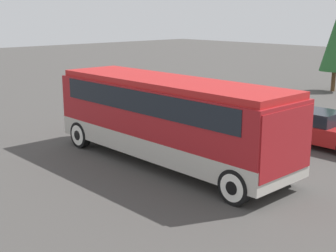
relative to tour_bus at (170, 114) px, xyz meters
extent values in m
plane|color=#423F3D|center=(-0.10, 0.00, -1.82)|extent=(120.00, 120.00, 0.00)
cube|color=#B7B2A8|center=(-0.10, 0.00, -1.03)|extent=(9.68, 2.60, 0.71)
cube|color=maroon|center=(-0.10, 0.00, 0.16)|extent=(9.68, 2.60, 1.65)
cube|color=black|center=(-0.10, 0.00, 0.56)|extent=(8.52, 2.64, 0.74)
cube|color=#B21E1E|center=(-0.10, 0.00, 1.09)|extent=(9.48, 2.39, 0.22)
cube|color=maroon|center=(4.59, 0.00, -0.08)|extent=(0.36, 2.49, 1.89)
cylinder|color=black|center=(3.91, -1.19, -1.30)|extent=(1.04, 0.28, 1.04)
cylinder|color=silver|center=(3.91, -1.19, -1.30)|extent=(0.81, 0.30, 0.81)
cylinder|color=black|center=(3.91, -1.19, -1.30)|extent=(0.39, 0.32, 0.39)
cylinder|color=black|center=(3.91, 1.19, -1.30)|extent=(1.04, 0.28, 1.04)
cylinder|color=silver|center=(3.91, 1.19, -1.30)|extent=(0.81, 0.30, 0.81)
cylinder|color=black|center=(3.91, 1.19, -1.30)|extent=(0.39, 0.32, 0.39)
cylinder|color=black|center=(-3.95, -1.19, -1.30)|extent=(1.04, 0.28, 1.04)
cylinder|color=silver|center=(-3.95, -1.19, -1.30)|extent=(0.81, 0.30, 0.81)
cylinder|color=black|center=(-3.95, -1.19, -1.30)|extent=(0.39, 0.32, 0.39)
cylinder|color=black|center=(-3.95, 1.19, -1.30)|extent=(1.04, 0.28, 1.04)
cylinder|color=silver|center=(-3.95, 1.19, -1.30)|extent=(0.81, 0.30, 0.81)
cylinder|color=black|center=(-3.95, 1.19, -1.30)|extent=(0.39, 0.32, 0.39)
cube|color=maroon|center=(2.13, 6.01, -1.25)|extent=(4.51, 1.73, 0.66)
cube|color=black|center=(1.95, 6.01, -0.66)|extent=(2.34, 1.56, 0.51)
cylinder|color=black|center=(0.34, 5.24, -1.49)|extent=(0.66, 0.22, 0.66)
cylinder|color=black|center=(0.34, 5.24, -1.49)|extent=(0.25, 0.26, 0.25)
cylinder|color=black|center=(0.34, 6.79, -1.49)|extent=(0.66, 0.22, 0.66)
cylinder|color=black|center=(0.34, 6.79, -1.49)|extent=(0.25, 0.26, 0.25)
cube|color=navy|center=(-4.73, 5.25, -1.31)|extent=(4.19, 1.86, 0.56)
cube|color=black|center=(-4.90, 5.25, -0.80)|extent=(2.18, 1.68, 0.46)
cylinder|color=black|center=(-3.06, 4.41, -1.52)|extent=(0.61, 0.22, 0.61)
cylinder|color=black|center=(-3.06, 4.41, -1.52)|extent=(0.23, 0.26, 0.23)
cylinder|color=black|center=(-3.06, 6.10, -1.52)|extent=(0.61, 0.22, 0.61)
cylinder|color=black|center=(-3.06, 6.10, -1.52)|extent=(0.23, 0.26, 0.23)
cylinder|color=black|center=(-6.39, 4.41, -1.52)|extent=(0.61, 0.22, 0.61)
cylinder|color=black|center=(-6.39, 4.41, -1.52)|extent=(0.23, 0.26, 0.23)
cylinder|color=black|center=(-6.39, 6.10, -1.52)|extent=(0.61, 0.22, 0.61)
cylinder|color=black|center=(-6.39, 6.10, -1.52)|extent=(0.23, 0.26, 0.23)
cylinder|color=brown|center=(-4.02, 19.18, -1.12)|extent=(0.28, 0.28, 1.40)
camera|label=1|loc=(11.61, -10.89, 3.39)|focal=50.00mm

